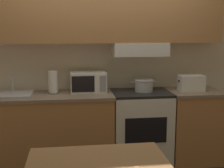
# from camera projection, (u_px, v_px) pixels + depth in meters

# --- Properties ---
(ground_plane) EXTENTS (16.00, 16.00, 0.00)m
(ground_plane) POSITION_uv_depth(u_px,v_px,m) (103.00, 155.00, 4.15)
(ground_plane) COLOR #3D2D23
(wall_back) EXTENTS (5.24, 0.38, 2.55)m
(wall_back) POSITION_uv_depth(u_px,v_px,m) (104.00, 40.00, 3.82)
(wall_back) COLOR silver
(wall_back) RESTS_ON ground_plane
(lower_counter_main) EXTENTS (1.52, 0.59, 0.90)m
(lower_counter_main) POSITION_uv_depth(u_px,v_px,m) (49.00, 131.00, 3.70)
(lower_counter_main) COLOR #B27A47
(lower_counter_main) RESTS_ON ground_plane
(lower_counter_right_stub) EXTENTS (0.63, 0.59, 0.90)m
(lower_counter_right_stub) POSITION_uv_depth(u_px,v_px,m) (192.00, 125.00, 3.94)
(lower_counter_right_stub) COLOR #B27A47
(lower_counter_right_stub) RESTS_ON ground_plane
(stove_range) EXTENTS (0.70, 0.56, 0.90)m
(stove_range) POSITION_uv_depth(u_px,v_px,m) (141.00, 127.00, 3.86)
(stove_range) COLOR white
(stove_range) RESTS_ON ground_plane
(cooking_pot) EXTENTS (0.31, 0.23, 0.14)m
(cooking_pot) POSITION_uv_depth(u_px,v_px,m) (144.00, 85.00, 3.80)
(cooking_pot) COLOR #B7BABF
(cooking_pot) RESTS_ON stove_range
(microwave) EXTENTS (0.43, 0.30, 0.24)m
(microwave) POSITION_uv_depth(u_px,v_px,m) (88.00, 82.00, 3.77)
(microwave) COLOR white
(microwave) RESTS_ON lower_counter_main
(toaster) EXTENTS (0.31, 0.19, 0.19)m
(toaster) POSITION_uv_depth(u_px,v_px,m) (191.00, 83.00, 3.84)
(toaster) COLOR white
(toaster) RESTS_ON lower_counter_right_stub
(sink_basin) EXTENTS (0.49, 0.40, 0.22)m
(sink_basin) POSITION_uv_depth(u_px,v_px,m) (11.00, 94.00, 3.57)
(sink_basin) COLOR #B7BABF
(sink_basin) RESTS_ON lower_counter_main
(paper_towel_roll) EXTENTS (0.12, 0.12, 0.26)m
(paper_towel_roll) POSITION_uv_depth(u_px,v_px,m) (53.00, 82.00, 3.67)
(paper_towel_roll) COLOR black
(paper_towel_roll) RESTS_ON lower_counter_main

